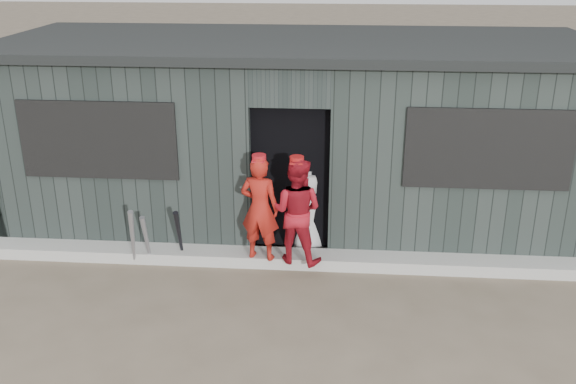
# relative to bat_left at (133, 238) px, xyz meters

# --- Properties ---
(ground) EXTENTS (80.00, 80.00, 0.00)m
(ground) POSITION_rel_bat_left_xyz_m (1.93, -1.56, -0.42)
(ground) COLOR brown
(ground) RESTS_ON ground
(curb) EXTENTS (8.00, 0.36, 0.15)m
(curb) POSITION_rel_bat_left_xyz_m (1.93, 0.26, -0.34)
(curb) COLOR #ABABA6
(curb) RESTS_ON ground
(bat_left) EXTENTS (0.17, 0.32, 0.84)m
(bat_left) POSITION_rel_bat_left_xyz_m (0.00, 0.00, 0.00)
(bat_left) COLOR gray
(bat_left) RESTS_ON ground
(bat_mid) EXTENTS (0.08, 0.25, 0.72)m
(bat_mid) POSITION_rel_bat_left_xyz_m (0.15, 0.07, -0.06)
(bat_mid) COLOR gray
(bat_mid) RESTS_ON ground
(bat_right) EXTENTS (0.09, 0.37, 0.79)m
(bat_right) POSITION_rel_bat_left_xyz_m (0.56, 0.16, -0.02)
(bat_right) COLOR black
(bat_right) RESTS_ON ground
(player_red_left) EXTENTS (0.54, 0.41, 1.34)m
(player_red_left) POSITION_rel_bat_left_xyz_m (1.59, 0.13, 0.40)
(player_red_left) COLOR #A51D14
(player_red_left) RESTS_ON curb
(player_red_right) EXTENTS (0.76, 0.65, 1.34)m
(player_red_right) POSITION_rel_bat_left_xyz_m (2.04, 0.09, 0.40)
(player_red_right) COLOR maroon
(player_red_right) RESTS_ON curb
(player_grey_back) EXTENTS (0.63, 0.50, 1.12)m
(player_grey_back) POSITION_rel_bat_left_xyz_m (2.17, 0.68, 0.14)
(player_grey_back) COLOR silver
(player_grey_back) RESTS_ON ground
(dugout) EXTENTS (8.30, 3.30, 2.62)m
(dugout) POSITION_rel_bat_left_xyz_m (1.93, 1.95, 0.87)
(dugout) COLOR black
(dugout) RESTS_ON ground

